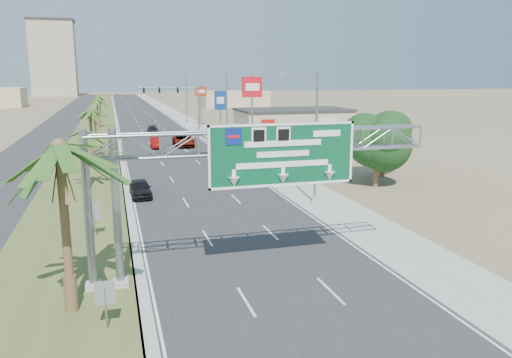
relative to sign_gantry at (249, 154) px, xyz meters
The scene contains 29 objects.
road 100.26m from the sign_gantry, 89.39° to the left, with size 12.00×300.00×0.02m, color #28282B.
sidewalk_right 100.71m from the sign_gantry, 84.54° to the left, with size 4.00×300.00×0.10m, color #9E9B93.
median_grass 100.65m from the sign_gantry, 95.10° to the left, with size 7.00×300.00×0.12m, color #455525.
opposing_road 101.51m from the sign_gantry, 99.05° to the left, with size 8.00×300.00×0.02m, color #28282B.
sign_gantry is the anchor object (origin of this frame).
palm_near 8.41m from the sign_gantry, 166.68° to the right, with size 5.70×5.70×8.35m.
palm_row_b 23.66m from the sign_gantry, 110.92° to the left, with size 3.99×3.99×5.95m.
palm_row_c 39.00m from the sign_gantry, 102.50° to the left, with size 3.99×3.99×6.75m.
palm_row_d 56.73m from the sign_gantry, 98.56° to the left, with size 3.99×3.99×5.45m.
palm_row_e 75.55m from the sign_gantry, 96.41° to the left, with size 3.99×3.99×6.15m.
palm_row_f 100.44m from the sign_gantry, 94.82° to the left, with size 3.99×3.99×5.75m.
streetlight_near 14.75m from the sign_gantry, 55.30° to the left, with size 3.27×0.44×10.00m.
streetlight_mid 42.92m from the sign_gantry, 78.76° to the left, with size 3.27×0.44×10.00m.
streetlight_far 78.53m from the sign_gantry, 83.89° to the left, with size 3.27×0.44×10.00m.
signal_mast 62.37m from the sign_gantry, 84.26° to the left, with size 10.28×0.71×8.00m.
store_building 60.77m from the sign_gantry, 67.64° to the left, with size 18.00×10.00×4.00m, color tan.
oak_near 22.77m from the sign_gantry, 45.02° to the left, with size 4.50×4.50×6.80m.
oak_far 27.77m from the sign_gantry, 46.48° to the left, with size 3.50×3.50×5.60m.
median_signback_a 9.06m from the sign_gantry, 149.77° to the right, with size 0.75×0.08×2.08m.
median_signback_b 11.90m from the sign_gantry, 132.65° to the left, with size 0.75×0.08×2.08m.
tower_distant 242.33m from the sign_gantry, 97.34° to the left, with size 20.00×16.00×35.00m, color tan.
building_distant_right 133.78m from the sign_gantry, 76.57° to the left, with size 20.00×12.00×5.00m, color tan.
car_left_lane 19.22m from the sign_gantry, 103.08° to the left, with size 1.66×4.11×1.40m, color black.
car_mid_lane 46.27m from the sign_gantry, 90.55° to the left, with size 1.61×4.62×1.52m, color maroon.
car_right_lane 46.91m from the sign_gantry, 85.82° to the left, with size 2.71×5.87×1.63m, color gray.
car_far 63.15m from the sign_gantry, 89.58° to the left, with size 1.82×4.49×1.30m, color black.
pole_sign_red_near 36.53m from the sign_gantry, 73.99° to the left, with size 2.40×0.36×9.74m.
pole_sign_blue 56.46m from the sign_gantry, 79.21° to the left, with size 1.95×1.07×7.54m.
pole_sign_red_far 75.55m from the sign_gantry, 81.72° to the left, with size 2.16×1.06×7.76m.
Camera 1 is at (-7.20, -12.49, 9.67)m, focal length 35.00 mm.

